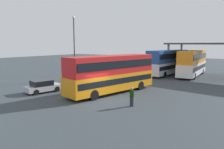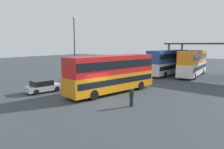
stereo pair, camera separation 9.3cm
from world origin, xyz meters
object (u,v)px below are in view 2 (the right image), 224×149
(lamppost_tall, at_px, (74,41))
(pedestrian_waiting, at_px, (132,97))
(double_decker_main, at_px, (112,72))
(parked_hatchback, at_px, (43,86))
(double_decker_near_canopy, at_px, (169,61))
(double_decker_mid_row, at_px, (193,62))

(lamppost_tall, bearing_deg, pedestrian_waiting, -27.24)
(double_decker_main, bearing_deg, parked_hatchback, 135.77)
(parked_hatchback, height_order, lamppost_tall, lamppost_tall)
(parked_hatchback, bearing_deg, pedestrian_waiting, -72.84)
(double_decker_near_canopy, bearing_deg, lamppost_tall, 150.07)
(lamppost_tall, xyz_separation_m, pedestrian_waiting, (13.56, -6.98, -4.84))
(lamppost_tall, bearing_deg, double_decker_mid_row, 47.02)
(double_decker_near_canopy, height_order, double_decker_mid_row, double_decker_near_canopy)
(double_decker_main, height_order, parked_hatchback, double_decker_main)
(double_decker_mid_row, bearing_deg, double_decker_main, 165.02)
(double_decker_mid_row, relative_size, lamppost_tall, 1.22)
(double_decker_mid_row, bearing_deg, lamppost_tall, 134.30)
(parked_hatchback, distance_m, double_decker_mid_row, 24.21)
(double_decker_mid_row, bearing_deg, double_decker_near_canopy, 97.79)
(parked_hatchback, bearing_deg, double_decker_mid_row, -12.56)
(double_decker_main, bearing_deg, pedestrian_waiting, -115.22)
(double_decker_mid_row, distance_m, lamppost_tall, 19.47)
(double_decker_near_canopy, relative_size, lamppost_tall, 1.27)
(parked_hatchback, distance_m, lamppost_tall, 9.78)
(lamppost_tall, bearing_deg, double_decker_main, -21.74)
(double_decker_near_canopy, xyz_separation_m, lamppost_tall, (-9.20, -13.31, 3.34))
(double_decker_mid_row, xyz_separation_m, lamppost_tall, (-13.08, -14.03, 3.36))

